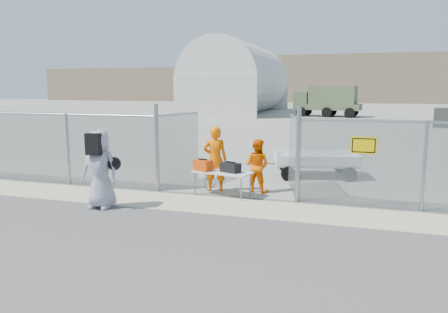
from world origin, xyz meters
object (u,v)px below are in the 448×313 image
(folding_table, at_px, (222,183))
(security_worker_left, at_px, (215,159))
(utility_trailer, at_px, (316,164))
(visitor, at_px, (100,169))
(security_worker_right, at_px, (257,166))

(folding_table, relative_size, security_worker_left, 0.86)
(security_worker_left, distance_m, utility_trailer, 3.94)
(folding_table, xyz_separation_m, visitor, (-2.51, -2.04, 0.63))
(folding_table, bearing_deg, utility_trailer, 69.20)
(security_worker_right, bearing_deg, visitor, 52.63)
(utility_trailer, bearing_deg, security_worker_right, -130.25)
(security_worker_right, height_order, utility_trailer, security_worker_right)
(security_worker_left, xyz_separation_m, utility_trailer, (2.55, 2.96, -0.51))
(visitor, bearing_deg, security_worker_left, 47.39)
(folding_table, distance_m, visitor, 3.30)
(utility_trailer, bearing_deg, visitor, -143.85)
(security_worker_left, bearing_deg, folding_table, 114.73)
(security_worker_right, height_order, visitor, visitor)
(folding_table, distance_m, security_worker_right, 1.15)
(security_worker_left, xyz_separation_m, security_worker_right, (1.16, 0.27, -0.17))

